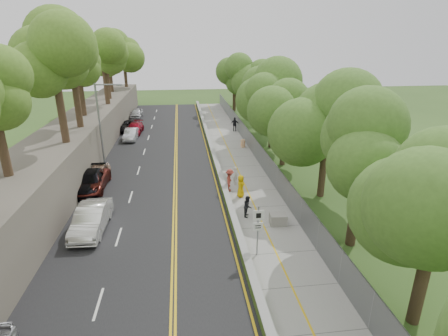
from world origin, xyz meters
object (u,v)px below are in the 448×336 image
(concrete_block, at_px, (278,219))
(car_2, at_px, (90,181))
(streetlight, at_px, (102,119))
(person_far, at_px, (235,124))
(construction_barrel, at_px, (243,143))
(car_1, at_px, (91,219))
(signpost, at_px, (258,225))
(painter_0, at_px, (241,186))

(concrete_block, bearing_deg, car_2, 151.29)
(streetlight, relative_size, person_far, 4.17)
(construction_barrel, bearing_deg, person_far, 88.39)
(concrete_block, height_order, car_2, car_2)
(concrete_block, bearing_deg, car_1, 176.56)
(construction_barrel, height_order, person_far, person_far)
(streetlight, height_order, construction_barrel, streetlight)
(car_2, bearing_deg, car_1, -76.60)
(streetlight, bearing_deg, signpost, -55.92)
(signpost, relative_size, painter_0, 1.73)
(car_1, bearing_deg, streetlight, 98.35)
(streetlight, bearing_deg, car_1, -83.56)
(streetlight, distance_m, car_1, 13.57)
(construction_barrel, bearing_deg, painter_0, -100.73)
(concrete_block, height_order, painter_0, painter_0)
(signpost, distance_m, car_1, 10.90)
(construction_barrel, relative_size, concrete_block, 0.79)
(signpost, bearing_deg, car_1, 157.97)
(streetlight, relative_size, painter_0, 4.46)
(car_1, relative_size, person_far, 2.60)
(signpost, relative_size, construction_barrel, 3.53)
(car_2, distance_m, painter_0, 12.39)
(construction_barrel, height_order, car_2, car_2)
(concrete_block, xyz_separation_m, painter_0, (-1.75, 4.67, 0.53))
(signpost, xyz_separation_m, person_far, (3.15, 28.91, -0.95))
(car_2, bearing_deg, painter_0, -13.28)
(streetlight, height_order, car_2, streetlight)
(painter_0, xyz_separation_m, person_far, (2.75, 20.91, 0.06))
(streetlight, relative_size, car_2, 1.50)
(car_2, bearing_deg, signpost, -42.87)
(car_2, distance_m, person_far, 23.32)
(construction_barrel, xyz_separation_m, car_2, (-14.59, -10.50, 0.29))
(car_1, bearing_deg, construction_barrel, 55.05)
(concrete_block, bearing_deg, person_far, 87.76)
(car_1, bearing_deg, painter_0, 22.54)
(streetlight, height_order, painter_0, streetlight)
(concrete_block, xyz_separation_m, person_far, (1.00, 25.58, 0.59))
(signpost, bearing_deg, painter_0, 87.14)
(concrete_block, bearing_deg, streetlight, 134.96)
(streetlight, distance_m, person_far, 19.23)
(signpost, xyz_separation_m, concrete_block, (2.15, 3.33, -1.54))
(person_far, bearing_deg, car_2, 71.60)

